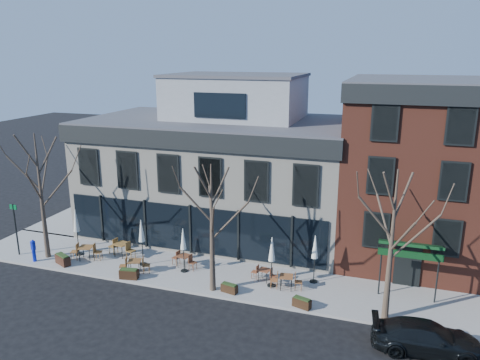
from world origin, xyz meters
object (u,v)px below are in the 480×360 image
(cafe_set_0, at_px, (86,251))
(umbrella_0, at_px, (76,223))
(parked_sedan, at_px, (427,338))
(call_box, at_px, (34,250))

(cafe_set_0, distance_m, umbrella_0, 1.91)
(parked_sedan, relative_size, call_box, 3.24)
(call_box, height_order, cafe_set_0, call_box)
(parked_sedan, distance_m, cafe_set_0, 19.94)
(cafe_set_0, xyz_separation_m, umbrella_0, (-0.93, 0.48, 1.60))
(cafe_set_0, relative_size, umbrella_0, 0.67)
(parked_sedan, distance_m, call_box, 22.67)
(parked_sedan, xyz_separation_m, cafe_set_0, (-19.69, 3.11, 0.01))
(call_box, bearing_deg, cafe_set_0, 23.14)
(parked_sedan, height_order, call_box, call_box)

